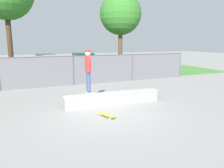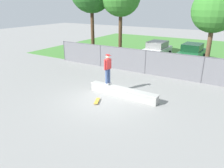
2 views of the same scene
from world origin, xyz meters
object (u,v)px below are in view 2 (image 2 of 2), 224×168
at_px(concrete_ledge, 123,92).
at_px(skateboard, 97,101).
at_px(car_white, 157,50).
at_px(car_green, 191,53).
at_px(skateboarder, 108,68).
at_px(tree_mid, 214,11).

xyz_separation_m(concrete_ledge, skateboard, (-0.85, -1.40, -0.19)).
bearing_deg(car_white, car_green, 6.04).
distance_m(skateboard, car_green, 12.23).
height_order(car_white, car_green, same).
bearing_deg(skateboarder, tree_mid, 55.68).
bearing_deg(tree_mid, skateboarder, -124.32).
relative_size(concrete_ledge, car_white, 1.00).
xyz_separation_m(tree_mid, car_green, (-1.85, 3.91, -3.82)).
bearing_deg(car_green, car_white, -173.96).
bearing_deg(car_white, concrete_ledge, -80.55).
bearing_deg(skateboard, car_green, 78.57).
height_order(skateboarder, car_white, skateboarder).
height_order(skateboard, car_green, car_green).
bearing_deg(car_green, concrete_ledge, -98.45).
relative_size(skateboarder, car_green, 0.43).
height_order(concrete_ledge, car_green, car_green).
distance_m(skateboarder, tree_mid, 8.55).
xyz_separation_m(skateboard, tree_mid, (4.27, 8.06, 4.59)).
bearing_deg(tree_mid, car_white, 145.21).
distance_m(concrete_ledge, car_green, 10.70).
relative_size(skateboarder, tree_mid, 0.30).
bearing_deg(skateboarder, skateboard, -81.69).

